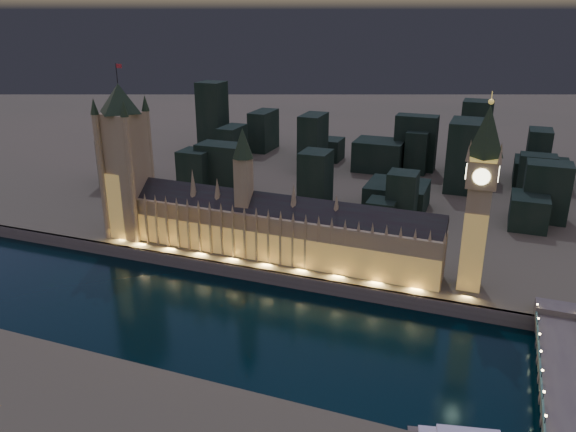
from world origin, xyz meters
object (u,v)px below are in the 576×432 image
(palace_of_westminster, at_px, (273,228))
(victoria_tower, at_px, (125,154))
(westminster_bridge, at_px, (562,375))
(elizabeth_tower, at_px, (481,184))

(palace_of_westminster, distance_m, victoria_tower, 109.35)
(victoria_tower, xyz_separation_m, westminster_bridge, (260.64, -65.36, -57.20))
(palace_of_westminster, height_order, westminster_bridge, palace_of_westminster)
(victoria_tower, relative_size, westminster_bridge, 0.99)
(westminster_bridge, bearing_deg, palace_of_westminster, 157.54)
(elizabeth_tower, bearing_deg, victoria_tower, -180.00)
(palace_of_westminster, relative_size, victoria_tower, 1.81)
(victoria_tower, height_order, elizabeth_tower, victoria_tower)
(victoria_tower, bearing_deg, palace_of_westminster, -0.10)
(palace_of_westminster, distance_m, westminster_bridge, 171.83)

